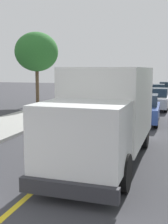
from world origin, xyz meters
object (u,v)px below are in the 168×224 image
(box_truck, at_px, (108,110))
(parked_car_far, at_px, (156,93))
(street_tree_down_block, at_px, (37,52))
(parked_car_mid, at_px, (157,99))
(parked_car_furthest, at_px, (167,89))
(parked_car_near, at_px, (143,109))

(box_truck, relative_size, parked_car_far, 1.63)
(box_truck, relative_size, street_tree_down_block, 1.15)
(parked_car_mid, relative_size, parked_car_far, 1.01)
(parked_car_mid, bearing_deg, street_tree_down_block, -179.11)
(parked_car_furthest, height_order, street_tree_down_block, street_tree_down_block)
(parked_car_near, xyz_separation_m, parked_car_far, (0.01, 12.43, 0.00))
(parked_car_mid, xyz_separation_m, street_tree_down_block, (-10.20, -0.16, 3.81))
(box_truck, bearing_deg, street_tree_down_block, 124.10)
(street_tree_down_block, bearing_deg, parked_car_near, -31.65)
(parked_car_far, bearing_deg, box_truck, -91.39)
(parked_car_far, height_order, street_tree_down_block, street_tree_down_block)
(box_truck, distance_m, parked_car_near, 7.76)
(box_truck, bearing_deg, parked_car_mid, 86.19)
(parked_car_mid, bearing_deg, parked_car_far, 93.98)
(box_truck, height_order, street_tree_down_block, street_tree_down_block)
(street_tree_down_block, bearing_deg, parked_car_furthest, 48.86)
(box_truck, xyz_separation_m, parked_car_mid, (0.92, 13.86, -0.97))
(parked_car_mid, height_order, parked_car_far, same)
(parked_car_near, bearing_deg, parked_car_mid, 85.91)
(parked_car_near, distance_m, parked_car_mid, 6.19)
(parked_car_near, bearing_deg, parked_car_far, 89.97)
(parked_car_near, bearing_deg, parked_car_furthest, 87.24)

